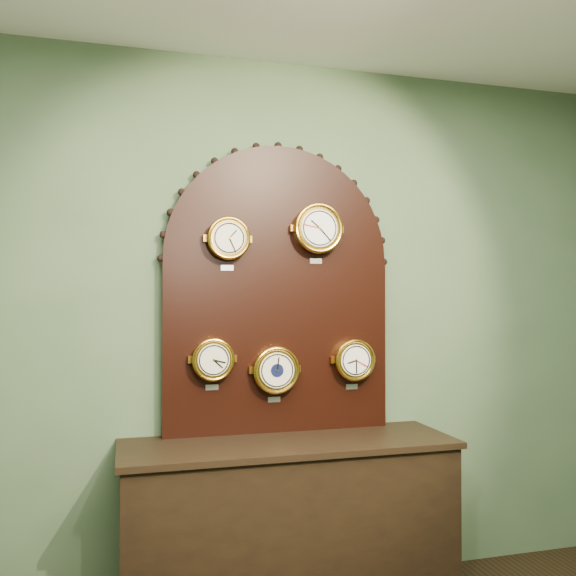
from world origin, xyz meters
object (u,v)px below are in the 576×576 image
object	(u,v)px
display_board	(278,280)
shop_counter	(289,529)
tide_clock	(354,360)
hygrometer	(213,359)
barometer	(276,370)
arabic_clock	(318,229)
roman_clock	(228,239)

from	to	relation	value
display_board	shop_counter	bearing A→B (deg)	-90.00
shop_counter	tide_clock	size ratio (longest dim) A/B	5.83
shop_counter	hygrometer	distance (m)	0.91
display_board	barometer	xyz separation A→B (m)	(-0.03, -0.07, -0.47)
display_board	hygrometer	xyz separation A→B (m)	(-0.35, -0.07, -0.40)
arabic_clock	hygrometer	size ratio (longest dim) A/B	1.18
barometer	tide_clock	bearing A→B (deg)	0.08
arabic_clock	shop_counter	bearing A→B (deg)	-142.60
roman_clock	barometer	size ratio (longest dim) A/B	0.92
shop_counter	barometer	size ratio (longest dim) A/B	5.42
display_board	roman_clock	distance (m)	0.35
arabic_clock	tide_clock	size ratio (longest dim) A/B	1.15
barometer	hygrometer	bearing A→B (deg)	179.85
shop_counter	barometer	xyz separation A→B (m)	(-0.03, 0.15, 0.76)
shop_counter	barometer	bearing A→B (deg)	100.87
tide_clock	hygrometer	bearing A→B (deg)	179.98
shop_counter	roman_clock	xyz separation A→B (m)	(-0.28, 0.15, 1.43)
display_board	tide_clock	xyz separation A→B (m)	(0.40, -0.07, -0.43)
arabic_clock	barometer	size ratio (longest dim) A/B	1.07
roman_clock	tide_clock	size ratio (longest dim) A/B	0.98
shop_counter	hygrometer	world-z (taller)	hygrometer
arabic_clock	barometer	xyz separation A→B (m)	(-0.23, 0.00, -0.73)
hygrometer	barometer	world-z (taller)	hygrometer
shop_counter	tide_clock	xyz separation A→B (m)	(0.40, 0.15, 0.80)
hygrometer	tide_clock	size ratio (longest dim) A/B	0.97
barometer	roman_clock	bearing A→B (deg)	179.83
barometer	shop_counter	bearing A→B (deg)	-79.13
barometer	tide_clock	world-z (taller)	tide_clock
barometer	tide_clock	distance (m)	0.43
display_board	roman_clock	bearing A→B (deg)	-166.51
display_board	arabic_clock	bearing A→B (deg)	-18.71
barometer	display_board	bearing A→B (deg)	66.40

